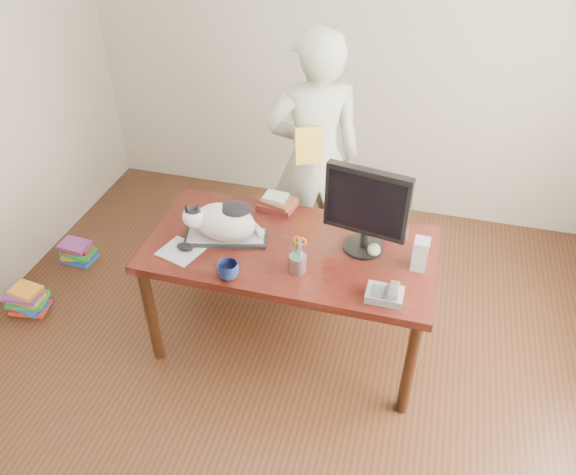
# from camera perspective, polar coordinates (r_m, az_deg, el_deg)

# --- Properties ---
(room) EXTENTS (4.50, 4.50, 4.50)m
(room) POSITION_cam_1_polar(r_m,az_deg,el_deg) (2.28, -3.61, 1.79)
(room) COLOR black
(room) RESTS_ON ground
(desk) EXTENTS (1.60, 0.80, 0.75)m
(desk) POSITION_cam_1_polar(r_m,az_deg,el_deg) (3.26, 0.59, -2.11)
(desk) COLOR black
(desk) RESTS_ON ground
(keyboard) EXTENTS (0.49, 0.28, 0.03)m
(keyboard) POSITION_cam_1_polar(r_m,az_deg,el_deg) (3.17, -6.31, 0.01)
(keyboard) COLOR black
(keyboard) RESTS_ON desk
(cat) EXTENTS (0.44, 0.30, 0.25)m
(cat) POSITION_cam_1_polar(r_m,az_deg,el_deg) (3.10, -6.73, 1.71)
(cat) COLOR white
(cat) RESTS_ON keyboard
(monitor) EXTENTS (0.45, 0.26, 0.51)m
(monitor) POSITION_cam_1_polar(r_m,az_deg,el_deg) (2.94, 7.98, 3.08)
(monitor) COLOR black
(monitor) RESTS_ON desk
(pen_cup) EXTENTS (0.10, 0.10, 0.23)m
(pen_cup) POSITION_cam_1_polar(r_m,az_deg,el_deg) (2.91, 1.00, -2.46)
(pen_cup) COLOR gray
(pen_cup) RESTS_ON desk
(mousepad) EXTENTS (0.26, 0.25, 0.00)m
(mousepad) POSITION_cam_1_polar(r_m,az_deg,el_deg) (3.12, -10.86, -1.38)
(mousepad) COLOR #AEB4BB
(mousepad) RESTS_ON desk
(mouse) EXTENTS (0.11, 0.09, 0.04)m
(mouse) POSITION_cam_1_polar(r_m,az_deg,el_deg) (3.12, -10.42, -0.93)
(mouse) COLOR black
(mouse) RESTS_ON mousepad
(coffee_mug) EXTENTS (0.16, 0.16, 0.09)m
(coffee_mug) POSITION_cam_1_polar(r_m,az_deg,el_deg) (2.90, -6.11, -3.34)
(coffee_mug) COLOR #0D1536
(coffee_mug) RESTS_ON desk
(phone) EXTENTS (0.18, 0.15, 0.08)m
(phone) POSITION_cam_1_polar(r_m,az_deg,el_deg) (2.82, 9.87, -5.70)
(phone) COLOR slate
(phone) RESTS_ON desk
(speaker) EXTENTS (0.08, 0.09, 0.18)m
(speaker) POSITION_cam_1_polar(r_m,az_deg,el_deg) (2.99, 13.29, -1.66)
(speaker) COLOR #9A9A9C
(speaker) RESTS_ON desk
(baseball) EXTENTS (0.07, 0.07, 0.07)m
(baseball) POSITION_cam_1_polar(r_m,az_deg,el_deg) (3.06, 8.74, -1.23)
(baseball) COLOR beige
(baseball) RESTS_ON desk
(book_stack) EXTENTS (0.24, 0.20, 0.08)m
(book_stack) POSITION_cam_1_polar(r_m,az_deg,el_deg) (3.39, -1.08, 3.57)
(book_stack) COLOR #541618
(book_stack) RESTS_ON desk
(calculator) EXTENTS (0.17, 0.22, 0.06)m
(calculator) POSITION_cam_1_polar(r_m,az_deg,el_deg) (3.28, 10.76, 1.35)
(calculator) COLOR slate
(calculator) RESTS_ON desk
(person) EXTENTS (0.74, 0.63, 1.72)m
(person) POSITION_cam_1_polar(r_m,az_deg,el_deg) (3.69, 2.65, 7.94)
(person) COLOR white
(person) RESTS_ON ground
(held_book) EXTENTS (0.19, 0.15, 0.23)m
(held_book) POSITION_cam_1_polar(r_m,az_deg,el_deg) (3.45, 2.09, 9.33)
(held_book) COLOR gold
(held_book) RESTS_ON person
(book_pile_a) EXTENTS (0.27, 0.22, 0.18)m
(book_pile_a) POSITION_cam_1_polar(r_m,az_deg,el_deg) (4.12, -24.94, -5.75)
(book_pile_a) COLOR red
(book_pile_a) RESTS_ON ground
(book_pile_b) EXTENTS (0.26, 0.20, 0.15)m
(book_pile_b) POSITION_cam_1_polar(r_m,az_deg,el_deg) (4.43, -20.60, -1.36)
(book_pile_b) COLOR #194599
(book_pile_b) RESTS_ON ground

